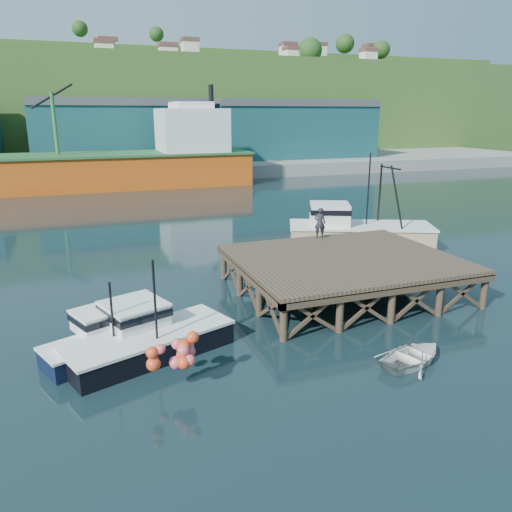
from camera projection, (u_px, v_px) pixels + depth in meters
name	position (u px, v px, depth m)	size (l,w,h in m)	color
ground	(252.00, 304.00, 26.85)	(300.00, 300.00, 0.00)	black
wharf	(346.00, 261.00, 27.96)	(12.00, 10.00, 2.62)	brown
far_quay	(121.00, 164.00, 89.75)	(160.00, 40.00, 2.00)	gray
warehouse_mid	(122.00, 134.00, 83.72)	(28.00, 16.00, 9.00)	#1A4E58
warehouse_right	(286.00, 132.00, 93.63)	(30.00, 16.00, 9.00)	#1A4E58
cargo_ship	(71.00, 164.00, 66.46)	(55.50, 10.00, 13.75)	#CA5313
hillside	(105.00, 108.00, 114.06)	(220.00, 50.00, 22.00)	#2D511E
boat_navy	(106.00, 338.00, 21.22)	(5.78, 4.04, 3.40)	black
boat_black	(146.00, 336.00, 21.17)	(7.57, 6.28, 4.39)	black
trawler	(358.00, 229.00, 37.55)	(11.26, 7.69, 7.12)	tan
dinghy	(413.00, 356.00, 20.44)	(2.32, 3.25, 0.67)	silver
dockworker	(320.00, 223.00, 32.00)	(0.73, 0.48, 2.00)	#212029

